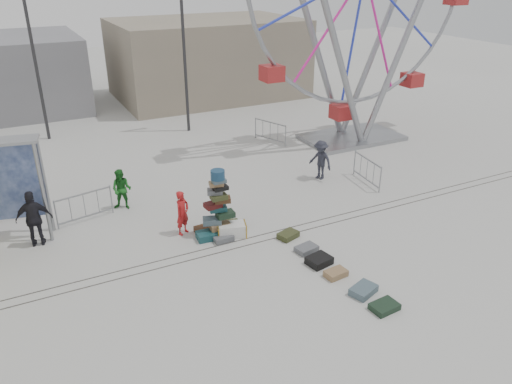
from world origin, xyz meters
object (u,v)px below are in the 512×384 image
suitcase_tower (219,217)px  lamp_post_right (186,46)px  barricade_wheel_back (270,132)px  pedestrian_black (34,219)px  lamp_post_left (35,51)px  pedestrian_red (182,213)px  pedestrian_green (122,189)px  pedestrian_grey (320,160)px  barricade_dummy_b (1,208)px  barricade_dummy_c (85,207)px  steamer_trunk (232,230)px  barricade_wheel_front (367,171)px

suitcase_tower → lamp_post_right: bearing=82.9°
barricade_wheel_back → pedestrian_black: bearing=-85.8°
lamp_post_left → pedestrian_red: 13.52m
suitcase_tower → pedestrian_red: 1.22m
pedestrian_red → pedestrian_green: size_ratio=1.01×
lamp_post_left → pedestrian_red: bearing=-77.3°
pedestrian_grey → barricade_dummy_b: bearing=-117.0°
barricade_dummy_c → barricade_dummy_b: bearing=142.3°
steamer_trunk → pedestrian_grey: bearing=44.6°
barricade_dummy_c → pedestrian_black: 1.99m
pedestrian_green → barricade_dummy_b: bearing=-159.9°
barricade_dummy_c → suitcase_tower: bearing=-50.1°
barricade_dummy_b → pedestrian_red: bearing=-32.0°
pedestrian_red → steamer_trunk: bearing=-65.3°
pedestrian_grey → barricade_dummy_c: bearing=-111.8°
barricade_dummy_b → pedestrian_green: 4.18m
barricade_wheel_front → barricade_dummy_b: bearing=83.9°
pedestrian_red → suitcase_tower: bearing=-61.4°
suitcase_tower → pedestrian_grey: size_ratio=1.40×
lamp_post_right → pedestrian_red: bearing=-111.2°
pedestrian_grey → lamp_post_right: bearing=178.0°
pedestrian_green → barricade_wheel_back: bearing=58.5°
lamp_post_left → pedestrian_grey: size_ratio=4.73×
lamp_post_left → pedestrian_black: size_ratio=4.18×
lamp_post_right → pedestrian_black: (-8.63, -9.26, -3.53)m
barricade_dummy_c → pedestrian_green: (1.43, 0.39, 0.23)m
lamp_post_right → pedestrian_green: (-5.53, -7.87, -3.71)m
barricade_wheel_front → steamer_trunk: bearing=109.2°
barricade_wheel_back → pedestrian_black: (-11.59, -5.55, 0.41)m
pedestrian_red → barricade_dummy_b: bearing=114.1°
suitcase_tower → pedestrian_green: bearing=133.7°
barricade_wheel_back → pedestrian_black: pedestrian_black is taller
steamer_trunk → pedestrian_green: size_ratio=0.63×
barricade_dummy_b → barricade_wheel_front: bearing=-10.7°
barricade_wheel_back → pedestrian_red: bearing=-67.0°
suitcase_tower → barricade_dummy_c: bearing=150.1°
lamp_post_left → barricade_wheel_back: (9.96, -5.72, -3.93)m
pedestrian_green → pedestrian_red: bearing=-31.5°
lamp_post_left → barricade_wheel_back: bearing=-29.8°
barricade_wheel_back → pedestrian_red: size_ratio=1.28×
pedestrian_black → pedestrian_grey: pedestrian_black is taller
pedestrian_red → lamp_post_left: bearing=71.0°
pedestrian_black → steamer_trunk: bearing=168.2°
steamer_trunk → barricade_dummy_b: 8.26m
lamp_post_right → barricade_dummy_b: 12.50m
barricade_wheel_back → pedestrian_grey: (-0.35, -5.11, 0.30)m
suitcase_tower → pedestrian_red: (-1.05, 0.60, 0.12)m
barricade_dummy_c → barricade_wheel_back: bearing=12.7°
lamp_post_right → pedestrian_grey: lamp_post_right is taller
lamp_post_right → barricade_wheel_front: size_ratio=4.00×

